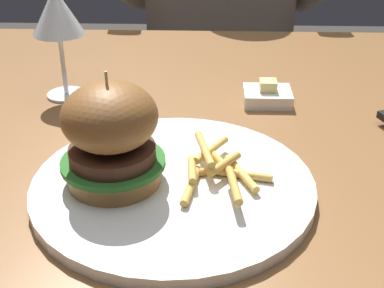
{
  "coord_description": "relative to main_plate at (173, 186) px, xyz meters",
  "views": [
    {
      "loc": [
        0.06,
        -0.66,
        1.08
      ],
      "look_at": [
        0.04,
        -0.13,
        0.78
      ],
      "focal_mm": 50.0,
      "sensor_mm": 36.0,
      "label": 1
    }
  ],
  "objects": [
    {
      "name": "dining_table",
      "position": [
        -0.02,
        0.16,
        -0.09
      ],
      "size": [
        1.28,
        0.88,
        0.74
      ],
      "color": "brown",
      "rests_on": "ground"
    },
    {
      "name": "main_plate",
      "position": [
        0.0,
        0.0,
        0.0
      ],
      "size": [
        0.32,
        0.32,
        0.01
      ],
      "primitive_type": "cylinder",
      "color": "white",
      "rests_on": "dining_table"
    },
    {
      "name": "burger_sandwich",
      "position": [
        -0.06,
        -0.0,
        0.06
      ],
      "size": [
        0.11,
        0.11,
        0.13
      ],
      "color": "#9E6B38",
      "rests_on": "main_plate"
    },
    {
      "name": "fries_pile",
      "position": [
        0.05,
        0.01,
        0.02
      ],
      "size": [
        0.1,
        0.14,
        0.03
      ],
      "color": "gold",
      "rests_on": "main_plate"
    },
    {
      "name": "wine_glass",
      "position": [
        -0.18,
        0.26,
        0.12
      ],
      "size": [
        0.08,
        0.08,
        0.17
      ],
      "color": "silver",
      "rests_on": "dining_table"
    },
    {
      "name": "butter_dish",
      "position": [
        0.13,
        0.24,
        0.0
      ],
      "size": [
        0.07,
        0.06,
        0.04
      ],
      "color": "white",
      "rests_on": "dining_table"
    },
    {
      "name": "diner_person",
      "position": [
        0.06,
        0.88,
        -0.18
      ],
      "size": [
        0.51,
        0.36,
        1.18
      ],
      "color": "#282833",
      "rests_on": "ground"
    }
  ]
}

